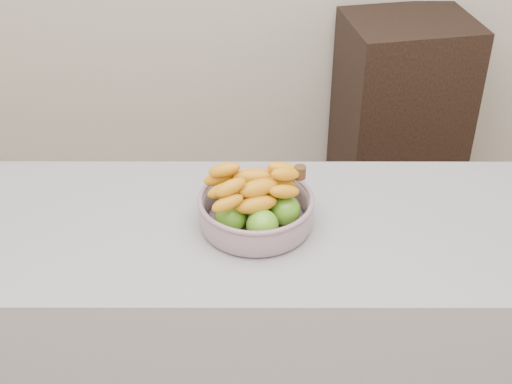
% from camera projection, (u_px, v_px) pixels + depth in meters
% --- Properties ---
extents(counter, '(2.00, 0.60, 0.90)m').
position_uv_depth(counter, '(235.00, 349.00, 2.05)').
color(counter, '#9F9FA7').
rests_on(counter, ground).
extents(cabinet, '(0.59, 0.50, 0.93)m').
position_uv_depth(cabinet, '(399.00, 121.00, 3.15)').
color(cabinet, black).
rests_on(cabinet, ground).
extents(fruit_bowl, '(0.29, 0.29, 0.16)m').
position_uv_depth(fruit_bowl, '(256.00, 208.00, 1.77)').
color(fruit_bowl, '#97A3B6').
rests_on(fruit_bowl, counter).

